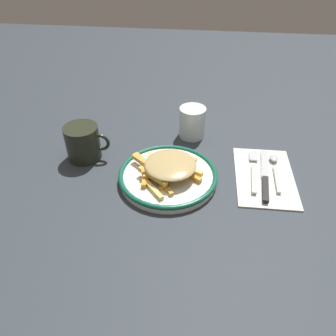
{
  "coord_description": "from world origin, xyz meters",
  "views": [
    {
      "loc": [
        0.08,
        -0.64,
        0.54
      ],
      "look_at": [
        0.0,
        0.0,
        0.04
      ],
      "focal_mm": 35.47,
      "sensor_mm": 36.0,
      "label": 1
    }
  ],
  "objects_px": {
    "fork": "(254,170)",
    "plate": "(168,176)",
    "fries_heap": "(168,167)",
    "spoon": "(275,166)",
    "napkin": "(265,176)",
    "water_glass": "(192,122)",
    "knife": "(265,178)",
    "coffee_mug": "(83,143)"
  },
  "relations": [
    {
      "from": "fork",
      "to": "water_glass",
      "type": "bearing_deg",
      "value": 136.37
    },
    {
      "from": "napkin",
      "to": "fork",
      "type": "bearing_deg",
      "value": 155.85
    },
    {
      "from": "fries_heap",
      "to": "fork",
      "type": "bearing_deg",
      "value": 13.76
    },
    {
      "from": "napkin",
      "to": "spoon",
      "type": "relative_size",
      "value": 1.54
    },
    {
      "from": "spoon",
      "to": "coffee_mug",
      "type": "bearing_deg",
      "value": -179.57
    },
    {
      "from": "water_glass",
      "to": "napkin",
      "type": "bearing_deg",
      "value": -41.47
    },
    {
      "from": "fork",
      "to": "water_glass",
      "type": "height_order",
      "value": "water_glass"
    },
    {
      "from": "fries_heap",
      "to": "knife",
      "type": "xyz_separation_m",
      "value": [
        0.24,
        0.02,
        -0.03
      ]
    },
    {
      "from": "napkin",
      "to": "knife",
      "type": "relative_size",
      "value": 1.11
    },
    {
      "from": "coffee_mug",
      "to": "fork",
      "type": "bearing_deg",
      "value": -2.38
    },
    {
      "from": "plate",
      "to": "knife",
      "type": "xyz_separation_m",
      "value": [
        0.24,
        0.02,
        -0.0
      ]
    },
    {
      "from": "fork",
      "to": "spoon",
      "type": "relative_size",
      "value": 1.16
    },
    {
      "from": "coffee_mug",
      "to": "water_glass",
      "type": "bearing_deg",
      "value": 26.84
    },
    {
      "from": "fries_heap",
      "to": "napkin",
      "type": "height_order",
      "value": "fries_heap"
    },
    {
      "from": "spoon",
      "to": "water_glass",
      "type": "xyz_separation_m",
      "value": [
        -0.23,
        0.14,
        0.03
      ]
    },
    {
      "from": "fries_heap",
      "to": "coffee_mug",
      "type": "relative_size",
      "value": 1.62
    },
    {
      "from": "water_glass",
      "to": "plate",
      "type": "bearing_deg",
      "value": -102.24
    },
    {
      "from": "plate",
      "to": "knife",
      "type": "height_order",
      "value": "plate"
    },
    {
      "from": "knife",
      "to": "spoon",
      "type": "height_order",
      "value": "spoon"
    },
    {
      "from": "napkin",
      "to": "water_glass",
      "type": "xyz_separation_m",
      "value": [
        -0.2,
        0.17,
        0.04
      ]
    },
    {
      "from": "plate",
      "to": "spoon",
      "type": "relative_size",
      "value": 1.63
    },
    {
      "from": "plate",
      "to": "fries_heap",
      "type": "bearing_deg",
      "value": -46.89
    },
    {
      "from": "fries_heap",
      "to": "napkin",
      "type": "bearing_deg",
      "value": 9.49
    },
    {
      "from": "fries_heap",
      "to": "spoon",
      "type": "relative_size",
      "value": 1.28
    },
    {
      "from": "plate",
      "to": "napkin",
      "type": "bearing_deg",
      "value": 9.14
    },
    {
      "from": "plate",
      "to": "water_glass",
      "type": "xyz_separation_m",
      "value": [
        0.05,
        0.21,
        0.03
      ]
    },
    {
      "from": "fork",
      "to": "spoon",
      "type": "bearing_deg",
      "value": 22.04
    },
    {
      "from": "knife",
      "to": "water_glass",
      "type": "height_order",
      "value": "water_glass"
    },
    {
      "from": "fries_heap",
      "to": "spoon",
      "type": "height_order",
      "value": "fries_heap"
    },
    {
      "from": "fries_heap",
      "to": "water_glass",
      "type": "height_order",
      "value": "water_glass"
    },
    {
      "from": "fork",
      "to": "plate",
      "type": "bearing_deg",
      "value": -166.65
    },
    {
      "from": "napkin",
      "to": "fries_heap",
      "type": "bearing_deg",
      "value": -170.51
    },
    {
      "from": "spoon",
      "to": "water_glass",
      "type": "bearing_deg",
      "value": 148.35
    },
    {
      "from": "napkin",
      "to": "fork",
      "type": "distance_m",
      "value": 0.03
    },
    {
      "from": "spoon",
      "to": "water_glass",
      "type": "height_order",
      "value": "water_glass"
    },
    {
      "from": "napkin",
      "to": "coffee_mug",
      "type": "distance_m",
      "value": 0.48
    },
    {
      "from": "plate",
      "to": "fork",
      "type": "xyz_separation_m",
      "value": [
        0.22,
        0.05,
        -0.0
      ]
    },
    {
      "from": "fries_heap",
      "to": "water_glass",
      "type": "xyz_separation_m",
      "value": [
        0.05,
        0.21,
        0.0
      ]
    },
    {
      "from": "napkin",
      "to": "spoon",
      "type": "distance_m",
      "value": 0.05
    },
    {
      "from": "fork",
      "to": "knife",
      "type": "distance_m",
      "value": 0.04
    },
    {
      "from": "knife",
      "to": "fork",
      "type": "bearing_deg",
      "value": 129.36
    },
    {
      "from": "plate",
      "to": "water_glass",
      "type": "height_order",
      "value": "water_glass"
    }
  ]
}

